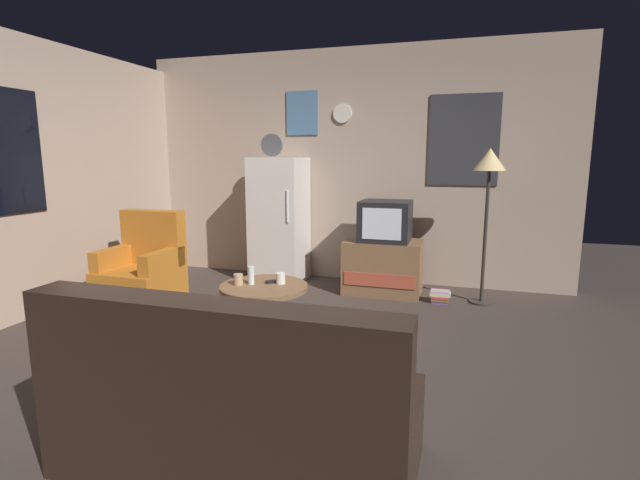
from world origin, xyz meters
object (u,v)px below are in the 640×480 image
(standing_lamp, at_px, (489,172))
(book_stack, at_px, (440,296))
(wine_glass, at_px, (251,275))
(mug_ceramic_white, at_px, (281,278))
(crt_tv, at_px, (385,221))
(coffee_table, at_px, (264,313))
(fridge, at_px, (279,220))
(remote_control, at_px, (275,281))
(mug_ceramic_tan, at_px, (238,279))
(couch, at_px, (235,411))
(tv_stand, at_px, (383,267))
(armchair, at_px, (143,273))

(standing_lamp, bearing_deg, book_stack, -163.57)
(wine_glass, xyz_separation_m, mug_ceramic_white, (0.22, 0.09, -0.03))
(crt_tv, relative_size, coffee_table, 0.75)
(fridge, xyz_separation_m, book_stack, (1.94, -0.38, -0.69))
(standing_lamp, height_order, coffee_table, standing_lamp)
(fridge, distance_m, remote_control, 1.88)
(mug_ceramic_tan, distance_m, couch, 1.69)
(mug_ceramic_white, bearing_deg, remote_control, 167.65)
(tv_stand, height_order, wine_glass, wine_glass)
(standing_lamp, height_order, mug_ceramic_white, standing_lamp)
(standing_lamp, bearing_deg, crt_tv, 176.17)
(tv_stand, distance_m, book_stack, 0.70)
(fridge, bearing_deg, mug_ceramic_tan, -78.26)
(wine_glass, relative_size, armchair, 0.16)
(couch, height_order, book_stack, couch)
(wine_glass, distance_m, book_stack, 2.12)
(crt_tv, bearing_deg, mug_ceramic_white, -111.18)
(crt_tv, relative_size, book_stack, 2.52)
(armchair, xyz_separation_m, couch, (2.08, -2.05, -0.03))
(tv_stand, height_order, mug_ceramic_tan, tv_stand)
(fridge, relative_size, wine_glass, 11.80)
(remote_control, bearing_deg, armchair, 132.29)
(wine_glass, xyz_separation_m, mug_ceramic_tan, (-0.09, -0.05, -0.03))
(remote_control, distance_m, book_stack, 1.92)
(wine_glass, height_order, book_stack, wine_glass)
(tv_stand, height_order, couch, couch)
(book_stack, bearing_deg, armchair, -161.30)
(standing_lamp, relative_size, wine_glass, 10.60)
(standing_lamp, xyz_separation_m, coffee_table, (-1.76, -1.59, -1.12))
(fridge, height_order, mug_ceramic_tan, fridge)
(wine_glass, relative_size, couch, 0.09)
(coffee_table, bearing_deg, mug_ceramic_tan, -165.34)
(remote_control, bearing_deg, mug_ceramic_white, -46.42)
(fridge, distance_m, coffee_table, 2.00)
(tv_stand, bearing_deg, armchair, -152.57)
(mug_ceramic_white, bearing_deg, wine_glass, -158.38)
(armchair, relative_size, couch, 0.56)
(armchair, bearing_deg, standing_lamp, 18.42)
(tv_stand, distance_m, standing_lamp, 1.49)
(fridge, relative_size, armchair, 1.84)
(couch, bearing_deg, remote_control, 106.02)
(standing_lamp, bearing_deg, armchair, -161.58)
(mug_ceramic_white, bearing_deg, coffee_table, -144.31)
(crt_tv, bearing_deg, tv_stand, 176.35)
(crt_tv, xyz_separation_m, couch, (-0.19, -3.22, -0.50))
(armchair, distance_m, couch, 2.92)
(fridge, height_order, crt_tv, fridge)
(tv_stand, relative_size, mug_ceramic_tan, 9.33)
(coffee_table, distance_m, couch, 1.65)
(crt_tv, relative_size, couch, 0.32)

